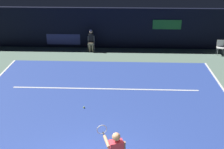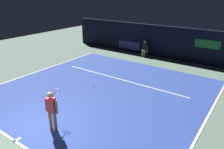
% 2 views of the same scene
% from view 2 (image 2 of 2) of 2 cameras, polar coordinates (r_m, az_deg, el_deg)
% --- Properties ---
extents(ground_plane, '(34.70, 34.70, 0.00)m').
position_cam_2_polar(ground_plane, '(12.13, -2.53, -4.26)').
color(ground_plane, slate).
extents(court_surface, '(11.14, 10.86, 0.01)m').
position_cam_2_polar(court_surface, '(12.13, -2.54, -4.23)').
color(court_surface, '#2D479E').
rests_on(court_surface, ground).
extents(line_baseline, '(11.14, 0.10, 0.01)m').
position_cam_2_polar(line_baseline, '(9.15, -24.55, -15.86)').
color(line_baseline, white).
rests_on(line_baseline, court_surface).
extents(line_sideline_left, '(0.10, 10.86, 0.01)m').
position_cam_2_polar(line_sideline_left, '(10.14, 23.50, -11.75)').
color(line_sideline_left, white).
rests_on(line_sideline_left, court_surface).
extents(line_sideline_right, '(0.10, 10.86, 0.01)m').
position_cam_2_polar(line_sideline_right, '(15.88, -18.47, 1.06)').
color(line_sideline_right, white).
rests_on(line_sideline_right, court_surface).
extents(line_service, '(8.69, 0.10, 0.01)m').
position_cam_2_polar(line_service, '(13.54, 2.41, -1.34)').
color(line_service, white).
rests_on(line_service, court_surface).
extents(line_centre_mark, '(0.10, 0.30, 0.01)m').
position_cam_2_polar(line_centre_mark, '(9.19, -24.01, -15.60)').
color(line_centre_mark, white).
rests_on(line_centre_mark, court_surface).
extents(back_wall, '(17.78, 0.33, 2.60)m').
position_cam_2_polar(back_wall, '(18.47, 13.26, 8.56)').
color(back_wall, black).
rests_on(back_wall, ground).
extents(tennis_player, '(0.83, 0.92, 1.73)m').
position_cam_2_polar(tennis_player, '(8.71, -15.76, -8.86)').
color(tennis_player, tan).
rests_on(tennis_player, ground).
extents(line_judge_on_chair, '(0.47, 0.55, 1.32)m').
position_cam_2_polar(line_judge_on_chair, '(18.47, 8.70, 6.92)').
color(line_judge_on_chair, white).
rests_on(line_judge_on_chair, ground).
extents(tennis_ball, '(0.07, 0.07, 0.07)m').
position_cam_2_polar(tennis_ball, '(12.61, -4.99, -3.05)').
color(tennis_ball, '#CCE033').
rests_on(tennis_ball, court_surface).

